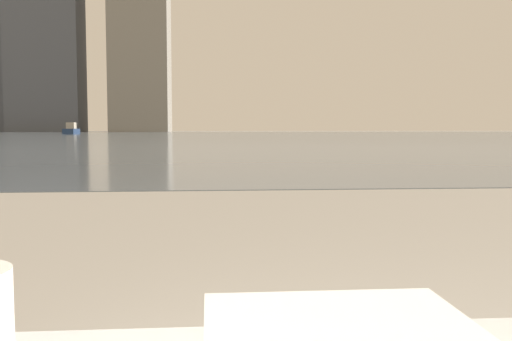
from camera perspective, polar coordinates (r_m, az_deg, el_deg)
The scene contains 3 objects.
harbor_water at distance 61.76m, azimuth -4.56°, elevation 3.56°, with size 180.00×110.00×0.01m.
harbor_boat_2 at distance 73.44m, azimuth -17.99°, elevation 3.87°, with size 1.35×3.82×1.43m.
skyline_tower_2 at distance 119.89m, azimuth -11.47°, elevation 12.83°, with size 11.39×13.29×37.59m.
Camera 1 is at (-0.24, 0.25, 0.74)m, focal length 40.00 mm.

